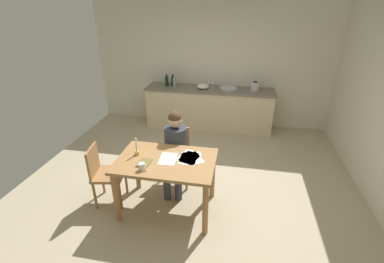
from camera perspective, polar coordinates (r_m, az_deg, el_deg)
The scene contains 23 objects.
ground_plane at distance 4.21m, azimuth -0.62°, elevation -11.78°, with size 5.20×5.20×0.04m, color tan.
wall_back at distance 6.04m, azimuth 4.31°, elevation 13.74°, with size 5.20×0.12×2.60m, color beige.
kitchen_counter at distance 5.94m, azimuth 3.62°, elevation 5.00°, with size 2.74×0.64×0.90m.
dining_table at distance 3.45m, azimuth -5.49°, elevation -7.71°, with size 1.24×0.82×0.77m.
chair_at_table at distance 4.08m, azimuth -3.26°, elevation -4.68°, with size 0.44×0.44×0.87m.
person_seated at distance 3.85m, azimuth -3.65°, elevation -3.28°, with size 0.36×0.61×1.19m.
chair_side_empty at distance 3.85m, azimuth -18.23°, elevation -8.28°, with size 0.47×0.47×0.85m.
coffee_mug at distance 3.21m, azimuth -10.60°, elevation -7.36°, with size 0.11×0.07×0.09m.
candlestick at distance 3.52m, azimuth -11.67°, elevation -3.90°, with size 0.06×0.06×0.24m.
book_magazine at distance 3.35m, azimuth -10.11°, elevation -6.59°, with size 0.14×0.20×0.02m, color brown.
paper_letter at distance 3.41m, azimuth -0.50°, elevation -5.59°, with size 0.21×0.30×0.00m, color white.
paper_bill at distance 3.40m, azimuth 0.16°, elevation -5.69°, with size 0.21×0.30×0.00m, color white.
paper_envelope at distance 3.40m, azimuth -0.83°, elevation -5.77°, with size 0.21×0.30×0.00m, color white.
paper_receipt at distance 3.45m, azimuth -0.73°, elevation -5.20°, with size 0.21×0.30×0.00m, color white.
paper_notice at distance 3.41m, azimuth -5.12°, elevation -5.78°, with size 0.21×0.30×0.00m, color white.
sink_unit at distance 5.76m, azimuth 7.80°, elevation 9.10°, with size 0.36×0.36×0.24m.
bottle_oil at distance 5.96m, azimuth -5.40°, elevation 10.67°, with size 0.08×0.08×0.26m.
bottle_vinegar at distance 5.99m, azimuth -4.06°, elevation 10.75°, with size 0.08×0.08×0.25m.
bottle_wine_red at distance 5.84m, azimuth -3.77°, elevation 10.37°, with size 0.07×0.07×0.25m.
mixing_bowl at distance 5.74m, azimuth 2.33°, elevation 9.60°, with size 0.24×0.24×0.11m, color white.
stovetop_kettle at distance 5.74m, azimuth 13.29°, elevation 9.37°, with size 0.18×0.18×0.22m.
wine_glass_near_sink at distance 5.90m, azimuth 4.50°, elevation 10.53°, with size 0.07×0.07×0.15m.
wine_glass_by_kettle at distance 5.91m, azimuth 3.53°, elevation 10.59°, with size 0.07×0.07×0.15m.
Camera 1 is at (0.67, -3.28, 2.54)m, focal length 25.03 mm.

